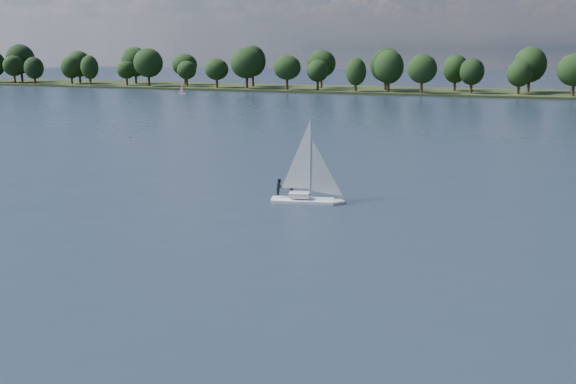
# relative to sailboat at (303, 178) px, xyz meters

# --- Properties ---
(ground) EXTENTS (700.00, 700.00, 0.00)m
(ground) POSITION_rel_sailboat_xyz_m (0.85, 56.84, -2.40)
(ground) COLOR #233342
(ground) RESTS_ON ground
(far_shore) EXTENTS (660.00, 40.00, 1.50)m
(far_shore) POSITION_rel_sailboat_xyz_m (0.85, 168.84, -2.40)
(far_shore) COLOR black
(far_shore) RESTS_ON ground
(sailboat) EXTENTS (6.78, 3.23, 8.60)m
(sailboat) POSITION_rel_sailboat_xyz_m (0.00, 0.00, 0.00)
(sailboat) COLOR white
(sailboat) RESTS_ON ground
(dinghy_pink) EXTENTS (2.57, 1.11, 4.04)m
(dinghy_pink) POSITION_rel_sailboat_xyz_m (-89.87, 131.97, -1.45)
(dinghy_pink) COLOR silver
(dinghy_pink) RESTS_ON ground
(pontoon) EXTENTS (4.33, 2.78, 0.50)m
(pontoon) POSITION_rel_sailboat_xyz_m (-175.22, 153.17, -2.40)
(pontoon) COLOR #525456
(pontoon) RESTS_ON ground
(treeline) EXTENTS (563.20, 73.92, 18.10)m
(treeline) POSITION_rel_sailboat_xyz_m (1.29, 165.05, 5.70)
(treeline) COLOR black
(treeline) RESTS_ON ground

